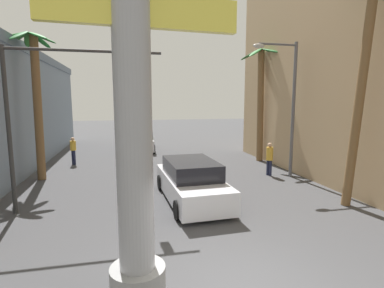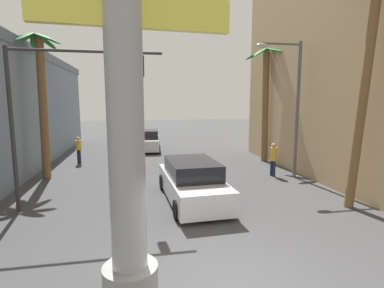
{
  "view_description": "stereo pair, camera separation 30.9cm",
  "coord_description": "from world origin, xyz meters",
  "px_view_note": "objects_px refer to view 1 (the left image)",
  "views": [
    {
      "loc": [
        -2.18,
        -5.24,
        3.78
      ],
      "look_at": [
        0.0,
        4.41,
        2.34
      ],
      "focal_mm": 28.0,
      "sensor_mm": 36.0,
      "label": 1
    },
    {
      "loc": [
        -1.87,
        -5.31,
        3.78
      ],
      "look_at": [
        0.0,
        4.41,
        2.34
      ],
      "focal_mm": 28.0,
      "sensor_mm": 36.0,
      "label": 2
    }
  ],
  "objects_px": {
    "palm_tree_near_right": "(363,42)",
    "pedestrian_mid_right": "(270,157)",
    "traffic_light_mast": "(59,96)",
    "car_far": "(141,141)",
    "car_lead": "(191,182)",
    "palm_tree_mid_right": "(261,95)",
    "palm_tree_mid_left": "(35,90)",
    "pedestrian_far_left": "(73,149)",
    "street_lamp": "(287,97)"
  },
  "relations": [
    {
      "from": "palm_tree_near_right",
      "to": "pedestrian_mid_right",
      "type": "distance_m",
      "value": 6.69
    },
    {
      "from": "traffic_light_mast",
      "to": "car_far",
      "type": "xyz_separation_m",
      "value": [
        3.28,
        12.17,
        -3.19
      ]
    },
    {
      "from": "traffic_light_mast",
      "to": "pedestrian_mid_right",
      "type": "bearing_deg",
      "value": 17.4
    },
    {
      "from": "palm_tree_near_right",
      "to": "car_lead",
      "type": "bearing_deg",
      "value": 163.6
    },
    {
      "from": "pedestrian_mid_right",
      "to": "palm_tree_near_right",
      "type": "bearing_deg",
      "value": -78.33
    },
    {
      "from": "car_lead",
      "to": "palm_tree_mid_right",
      "type": "xyz_separation_m",
      "value": [
        5.89,
        6.6,
        3.39
      ]
    },
    {
      "from": "traffic_light_mast",
      "to": "car_lead",
      "type": "xyz_separation_m",
      "value": [
        4.48,
        -0.03,
        -3.19
      ]
    },
    {
      "from": "traffic_light_mast",
      "to": "pedestrian_mid_right",
      "type": "relative_size",
      "value": 3.3
    },
    {
      "from": "traffic_light_mast",
      "to": "palm_tree_mid_right",
      "type": "height_order",
      "value": "palm_tree_mid_right"
    },
    {
      "from": "palm_tree_mid_left",
      "to": "pedestrian_far_left",
      "type": "height_order",
      "value": "palm_tree_mid_left"
    },
    {
      "from": "traffic_light_mast",
      "to": "pedestrian_mid_right",
      "type": "xyz_separation_m",
      "value": [
        9.2,
        2.88,
        -2.95
      ]
    },
    {
      "from": "traffic_light_mast",
      "to": "pedestrian_far_left",
      "type": "relative_size",
      "value": 3.36
    },
    {
      "from": "palm_tree_mid_left",
      "to": "pedestrian_mid_right",
      "type": "xyz_separation_m",
      "value": [
        11.16,
        -1.86,
        -3.31
      ]
    },
    {
      "from": "street_lamp",
      "to": "car_far",
      "type": "xyz_separation_m",
      "value": [
        -6.51,
        9.72,
        -3.24
      ]
    },
    {
      "from": "palm_tree_mid_left",
      "to": "palm_tree_near_right",
      "type": "distance_m",
      "value": 13.79
    },
    {
      "from": "traffic_light_mast",
      "to": "car_far",
      "type": "relative_size",
      "value": 1.27
    },
    {
      "from": "palm_tree_near_right",
      "to": "pedestrian_mid_right",
      "type": "height_order",
      "value": "palm_tree_near_right"
    },
    {
      "from": "palm_tree_mid_left",
      "to": "pedestrian_mid_right",
      "type": "relative_size",
      "value": 4.15
    },
    {
      "from": "traffic_light_mast",
      "to": "car_far",
      "type": "height_order",
      "value": "traffic_light_mast"
    },
    {
      "from": "pedestrian_mid_right",
      "to": "car_far",
      "type": "bearing_deg",
      "value": 122.55
    },
    {
      "from": "palm_tree_mid_left",
      "to": "palm_tree_near_right",
      "type": "bearing_deg",
      "value": -28.02
    },
    {
      "from": "palm_tree_near_right",
      "to": "pedestrian_mid_right",
      "type": "bearing_deg",
      "value": 101.67
    },
    {
      "from": "palm_tree_near_right",
      "to": "pedestrian_far_left",
      "type": "height_order",
      "value": "palm_tree_near_right"
    },
    {
      "from": "traffic_light_mast",
      "to": "palm_tree_near_right",
      "type": "distance_m",
      "value": 10.45
    },
    {
      "from": "car_lead",
      "to": "palm_tree_mid_right",
      "type": "bearing_deg",
      "value": 48.24
    },
    {
      "from": "traffic_light_mast",
      "to": "pedestrian_far_left",
      "type": "distance_m",
      "value": 8.46
    },
    {
      "from": "street_lamp",
      "to": "pedestrian_mid_right",
      "type": "xyz_separation_m",
      "value": [
        -0.58,
        0.44,
        -3.0
      ]
    },
    {
      "from": "pedestrian_far_left",
      "to": "car_lead",
      "type": "bearing_deg",
      "value": -55.5
    },
    {
      "from": "street_lamp",
      "to": "pedestrian_far_left",
      "type": "distance_m",
      "value": 12.39
    },
    {
      "from": "car_lead",
      "to": "pedestrian_mid_right",
      "type": "distance_m",
      "value": 5.55
    },
    {
      "from": "street_lamp",
      "to": "palm_tree_near_right",
      "type": "xyz_separation_m",
      "value": [
        0.37,
        -4.14,
        1.78
      ]
    },
    {
      "from": "street_lamp",
      "to": "palm_tree_mid_right",
      "type": "relative_size",
      "value": 0.94
    },
    {
      "from": "street_lamp",
      "to": "pedestrian_mid_right",
      "type": "height_order",
      "value": "street_lamp"
    },
    {
      "from": "palm_tree_near_right",
      "to": "palm_tree_mid_right",
      "type": "height_order",
      "value": "palm_tree_near_right"
    },
    {
      "from": "car_far",
      "to": "palm_tree_mid_left",
      "type": "distance_m",
      "value": 9.75
    },
    {
      "from": "pedestrian_mid_right",
      "to": "palm_tree_mid_right",
      "type": "bearing_deg",
      "value": 72.37
    },
    {
      "from": "street_lamp",
      "to": "palm_tree_near_right",
      "type": "relative_size",
      "value": 0.74
    },
    {
      "from": "car_lead",
      "to": "palm_tree_mid_right",
      "type": "relative_size",
      "value": 0.71
    },
    {
      "from": "traffic_light_mast",
      "to": "car_lead",
      "type": "distance_m",
      "value": 5.5
    },
    {
      "from": "palm_tree_near_right",
      "to": "palm_tree_mid_right",
      "type": "distance_m",
      "value": 8.43
    },
    {
      "from": "street_lamp",
      "to": "palm_tree_mid_left",
      "type": "bearing_deg",
      "value": 168.93
    },
    {
      "from": "palm_tree_mid_right",
      "to": "car_far",
      "type": "bearing_deg",
      "value": 141.7
    },
    {
      "from": "street_lamp",
      "to": "car_lead",
      "type": "bearing_deg",
      "value": -154.96
    },
    {
      "from": "car_lead",
      "to": "pedestrian_far_left",
      "type": "height_order",
      "value": "pedestrian_far_left"
    },
    {
      "from": "traffic_light_mast",
      "to": "car_far",
      "type": "distance_m",
      "value": 13.0
    },
    {
      "from": "palm_tree_mid_left",
      "to": "palm_tree_mid_right",
      "type": "relative_size",
      "value": 1.0
    },
    {
      "from": "traffic_light_mast",
      "to": "pedestrian_far_left",
      "type": "height_order",
      "value": "traffic_light_mast"
    },
    {
      "from": "traffic_light_mast",
      "to": "car_lead",
      "type": "bearing_deg",
      "value": -0.42
    },
    {
      "from": "street_lamp",
      "to": "pedestrian_far_left",
      "type": "relative_size",
      "value": 3.98
    },
    {
      "from": "car_far",
      "to": "palm_tree_mid_right",
      "type": "distance_m",
      "value": 9.66
    }
  ]
}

